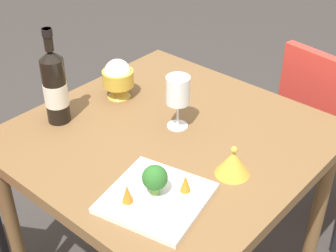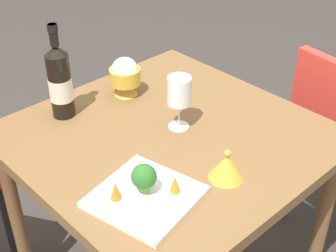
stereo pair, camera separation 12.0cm
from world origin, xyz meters
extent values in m
cube|color=brown|center=(0.00, 0.00, 0.71)|extent=(0.90, 0.90, 0.04)
cylinder|color=brown|center=(0.39, -0.39, 0.35)|extent=(0.05, 0.05, 0.69)
cylinder|color=brown|center=(-0.39, 0.39, 0.35)|extent=(0.05, 0.05, 0.69)
cylinder|color=brown|center=(0.39, 0.39, 0.35)|extent=(0.05, 0.05, 0.69)
cylinder|color=black|center=(-0.38, 0.52, 0.21)|extent=(0.03, 0.03, 0.43)
cube|color=red|center=(0.62, -0.24, 0.65)|extent=(0.10, 0.40, 0.40)
cylinder|color=black|center=(0.65, -0.08, 0.21)|extent=(0.03, 0.03, 0.43)
cylinder|color=black|center=(-0.17, 0.32, 0.84)|extent=(0.08, 0.07, 0.22)
cone|color=black|center=(-0.17, 0.32, 0.97)|extent=(0.08, 0.07, 0.03)
cylinder|color=black|center=(-0.17, 0.32, 1.02)|extent=(0.03, 0.03, 0.07)
cylinder|color=black|center=(-0.17, 0.32, 1.04)|extent=(0.03, 0.03, 0.02)
cylinder|color=silver|center=(-0.17, 0.32, 0.83)|extent=(0.08, 0.08, 0.08)
cylinder|color=white|center=(0.05, 0.01, 0.74)|extent=(0.07, 0.07, 0.00)
cylinder|color=white|center=(0.05, 0.01, 0.78)|extent=(0.01, 0.01, 0.08)
cylinder|color=white|center=(0.05, 0.01, 0.87)|extent=(0.08, 0.08, 0.09)
cone|color=gold|center=(0.06, 0.29, 0.76)|extent=(0.08, 0.08, 0.04)
cylinder|color=gold|center=(0.06, 0.29, 0.81)|extent=(0.11, 0.11, 0.05)
sphere|color=white|center=(0.06, 0.29, 0.83)|extent=(0.09, 0.09, 0.09)
cone|color=gold|center=(-0.03, -0.27, 0.77)|extent=(0.10, 0.10, 0.07)
sphere|color=gold|center=(-0.03, -0.27, 0.82)|extent=(0.02, 0.02, 0.02)
cube|color=white|center=(-0.25, -0.18, 0.74)|extent=(0.30, 0.30, 0.02)
cylinder|color=#729E4C|center=(-0.25, -0.17, 0.76)|extent=(0.03, 0.03, 0.03)
sphere|color=#2D6B28|center=(-0.25, -0.17, 0.80)|extent=(0.07, 0.07, 0.07)
cone|color=orange|center=(-0.32, -0.14, 0.78)|extent=(0.03, 0.03, 0.05)
cone|color=orange|center=(-0.19, -0.22, 0.78)|extent=(0.03, 0.03, 0.05)
camera|label=1|loc=(-0.95, -0.83, 1.60)|focal=51.85mm
camera|label=2|loc=(-0.87, -0.92, 1.60)|focal=51.85mm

